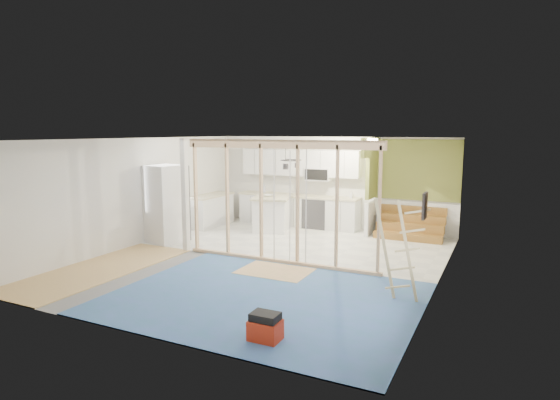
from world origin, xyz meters
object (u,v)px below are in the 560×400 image
at_px(island, 271,215).
at_px(ladder, 399,250).
at_px(fridge, 165,204).
at_px(toolbox, 265,328).

relative_size(island, ladder, 0.74).
bearing_deg(fridge, toolbox, -27.44).
bearing_deg(island, fridge, -144.93).
distance_m(island, toolbox, 6.81).
bearing_deg(ladder, fridge, 157.53).
bearing_deg(toolbox, island, 115.96).
relative_size(toolbox, ladder, 0.25).
bearing_deg(fridge, ladder, -3.28).
xyz_separation_m(fridge, ladder, (6.08, -1.56, -0.12)).
xyz_separation_m(island, ladder, (4.27, -3.81, 0.37)).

